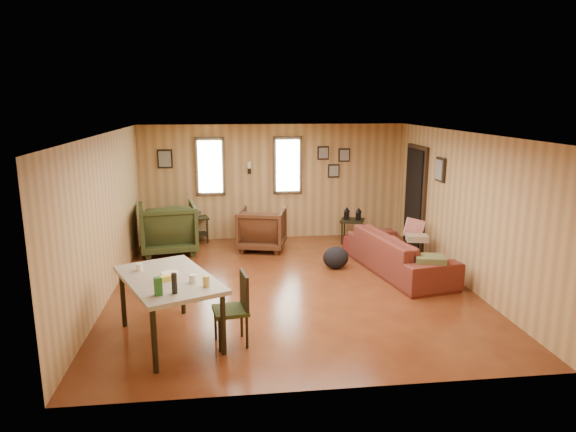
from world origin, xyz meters
name	(u,v)px	position (x,y,z in m)	size (l,w,h in m)	color
room	(300,208)	(0.17, 0.27, 1.21)	(5.54, 6.04, 2.44)	brown
sofa	(400,247)	(1.92, 0.44, 0.46)	(2.33, 0.68, 0.91)	maroon
recliner_brown	(262,227)	(-0.31, 2.12, 0.45)	(0.88, 0.82, 0.90)	#462615
recliner_green	(168,225)	(-2.11, 2.12, 0.54)	(1.04, 0.97, 1.07)	#2D3618
end_table	(195,225)	(-1.65, 2.83, 0.37)	(0.61, 0.58, 0.66)	black
side_table	(352,219)	(1.57, 2.40, 0.51)	(0.60, 0.60, 0.74)	black
cooler	(355,243)	(1.50, 1.86, 0.13)	(0.41, 0.32, 0.26)	maroon
backpack	(336,258)	(0.89, 0.78, 0.19)	(0.50, 0.41, 0.39)	black
sofa_pillows	(422,246)	(2.24, 0.29, 0.51)	(0.80, 1.93, 0.39)	brown
dining_table	(169,283)	(-1.69, -1.67, 0.73)	(1.51, 1.82, 1.03)	#9F9885
dining_chair	(236,305)	(-0.90, -1.86, 0.50)	(0.46, 0.46, 0.89)	#2D3618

